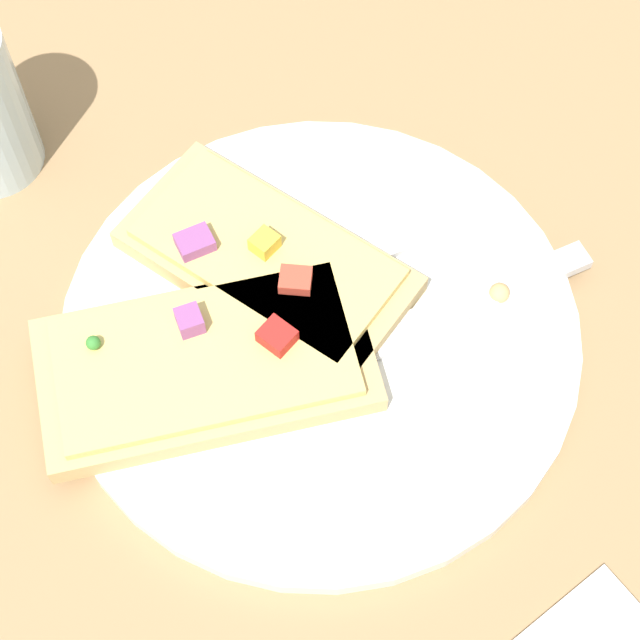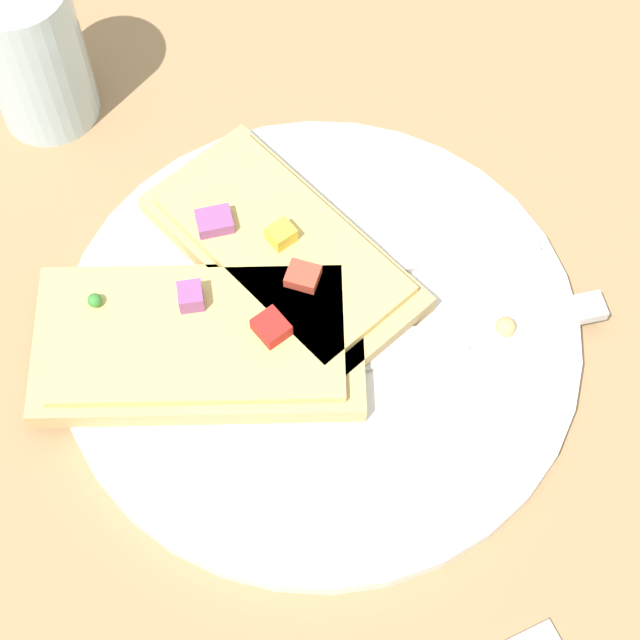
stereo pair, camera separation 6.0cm
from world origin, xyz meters
name	(u,v)px [view 1 (the left image)]	position (x,y,z in m)	size (l,w,h in m)	color
ground_plane	(320,338)	(0.00, 0.00, 0.00)	(4.00, 4.00, 0.00)	#9E7A51
plate	(320,333)	(0.00, 0.00, 0.01)	(0.30, 0.30, 0.01)	white
fork	(331,269)	(0.03, 0.03, 0.01)	(0.21, 0.07, 0.01)	silver
knife	(447,312)	(0.06, -0.04, 0.01)	(0.22, 0.06, 0.01)	silver
pizza_slice_main	(206,363)	(-0.07, 0.02, 0.02)	(0.20, 0.16, 0.03)	tan
pizza_slice_corner	(269,258)	(0.00, 0.05, 0.02)	(0.13, 0.18, 0.03)	tan
crumb_scatter	(454,299)	(0.07, -0.03, 0.02)	(0.10, 0.06, 0.01)	tan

